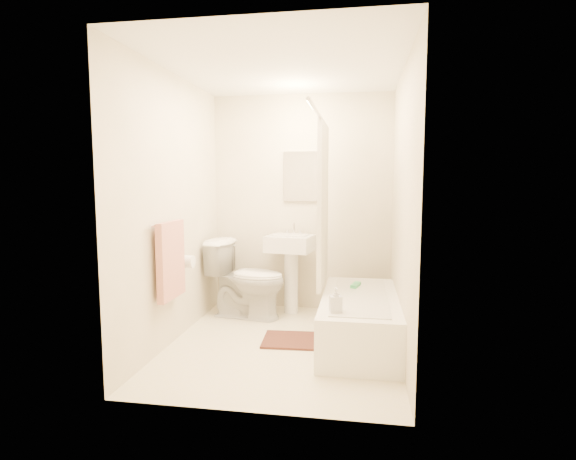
% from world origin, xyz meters
% --- Properties ---
extents(floor, '(2.40, 2.40, 0.00)m').
position_xyz_m(floor, '(0.00, 0.00, 0.00)').
color(floor, beige).
rests_on(floor, ground).
extents(ceiling, '(2.40, 2.40, 0.00)m').
position_xyz_m(ceiling, '(0.00, 0.00, 2.40)').
color(ceiling, white).
rests_on(ceiling, ground).
extents(wall_back, '(2.00, 0.02, 2.40)m').
position_xyz_m(wall_back, '(0.00, 1.20, 1.20)').
color(wall_back, beige).
rests_on(wall_back, ground).
extents(wall_left, '(0.02, 2.40, 2.40)m').
position_xyz_m(wall_left, '(-1.00, 0.00, 1.20)').
color(wall_left, beige).
rests_on(wall_left, ground).
extents(wall_right, '(0.02, 2.40, 2.40)m').
position_xyz_m(wall_right, '(1.00, 0.00, 1.20)').
color(wall_right, beige).
rests_on(wall_right, ground).
extents(mirror, '(0.40, 0.03, 0.55)m').
position_xyz_m(mirror, '(0.00, 1.18, 1.50)').
color(mirror, white).
rests_on(mirror, wall_back).
extents(curtain_rod, '(0.03, 1.70, 0.03)m').
position_xyz_m(curtain_rod, '(0.30, 0.10, 2.00)').
color(curtain_rod, silver).
rests_on(curtain_rod, wall_back).
extents(shower_curtain, '(0.04, 0.80, 1.55)m').
position_xyz_m(shower_curtain, '(0.30, 0.50, 1.22)').
color(shower_curtain, silver).
rests_on(shower_curtain, curtain_rod).
extents(towel_bar, '(0.02, 0.60, 0.02)m').
position_xyz_m(towel_bar, '(-0.96, -0.25, 1.10)').
color(towel_bar, silver).
rests_on(towel_bar, wall_left).
extents(towel, '(0.06, 0.45, 0.66)m').
position_xyz_m(towel, '(-0.93, -0.25, 0.78)').
color(towel, '#CC7266').
rests_on(towel, towel_bar).
extents(toilet_paper, '(0.11, 0.12, 0.12)m').
position_xyz_m(toilet_paper, '(-0.93, 0.12, 0.70)').
color(toilet_paper, white).
rests_on(toilet_paper, wall_left).
extents(toilet, '(0.89, 0.59, 0.81)m').
position_xyz_m(toilet, '(-0.52, 0.75, 0.41)').
color(toilet, white).
rests_on(toilet, floor).
extents(sink, '(0.54, 0.46, 0.94)m').
position_xyz_m(sink, '(-0.09, 0.95, 0.47)').
color(sink, white).
rests_on(sink, floor).
extents(bathtub, '(0.66, 1.52, 0.43)m').
position_xyz_m(bathtub, '(0.67, 0.15, 0.21)').
color(bathtub, white).
rests_on(bathtub, floor).
extents(bath_mat, '(0.62, 0.48, 0.02)m').
position_xyz_m(bath_mat, '(0.10, 0.09, 0.01)').
color(bath_mat, '#51271E').
rests_on(bath_mat, floor).
extents(soap_bottle, '(0.11, 0.11, 0.20)m').
position_xyz_m(soap_bottle, '(0.48, -0.39, 0.53)').
color(soap_bottle, silver).
rests_on(soap_bottle, bathtub).
extents(scrub_brush, '(0.10, 0.20, 0.04)m').
position_xyz_m(scrub_brush, '(0.62, 0.49, 0.45)').
color(scrub_brush, '#3FB465').
rests_on(scrub_brush, bathtub).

